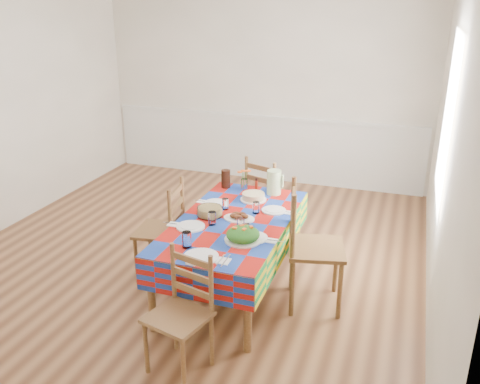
{
  "coord_description": "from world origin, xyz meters",
  "views": [
    {
      "loc": [
        1.96,
        -4.14,
        2.44
      ],
      "look_at": [
        0.62,
        -0.26,
        0.86
      ],
      "focal_mm": 38.0,
      "sensor_mm": 36.0,
      "label": 1
    }
  ],
  "objects_px": {
    "chair_right": "(311,248)",
    "tea_pitcher": "(226,179)",
    "meat_platter": "(239,217)",
    "chair_near": "(182,314)",
    "dining_table": "(234,228)",
    "green_pitcher": "(274,182)",
    "chair_left": "(164,231)",
    "chair_far": "(267,199)"
  },
  "relations": [
    {
      "from": "chair_right",
      "to": "tea_pitcher",
      "type": "bearing_deg",
      "value": 40.46
    },
    {
      "from": "meat_platter",
      "to": "chair_near",
      "type": "height_order",
      "value": "chair_near"
    },
    {
      "from": "dining_table",
      "to": "chair_right",
      "type": "bearing_deg",
      "value": -0.98
    },
    {
      "from": "green_pitcher",
      "to": "chair_right",
      "type": "height_order",
      "value": "chair_right"
    },
    {
      "from": "tea_pitcher",
      "to": "chair_right",
      "type": "relative_size",
      "value": 0.17
    },
    {
      "from": "chair_left",
      "to": "chair_right",
      "type": "relative_size",
      "value": 0.88
    },
    {
      "from": "chair_near",
      "to": "tea_pitcher",
      "type": "bearing_deg",
      "value": 115.21
    },
    {
      "from": "chair_near",
      "to": "chair_right",
      "type": "height_order",
      "value": "chair_right"
    },
    {
      "from": "tea_pitcher",
      "to": "chair_right",
      "type": "bearing_deg",
      "value": -35.99
    },
    {
      "from": "meat_platter",
      "to": "tea_pitcher",
      "type": "xyz_separation_m",
      "value": [
        -0.38,
        0.69,
        0.07
      ]
    },
    {
      "from": "meat_platter",
      "to": "green_pitcher",
      "type": "height_order",
      "value": "green_pitcher"
    },
    {
      "from": "chair_right",
      "to": "chair_left",
      "type": "bearing_deg",
      "value": 75.71
    },
    {
      "from": "meat_platter",
      "to": "tea_pitcher",
      "type": "distance_m",
      "value": 0.79
    },
    {
      "from": "tea_pitcher",
      "to": "chair_far",
      "type": "distance_m",
      "value": 0.57
    },
    {
      "from": "chair_near",
      "to": "chair_left",
      "type": "relative_size",
      "value": 0.93
    },
    {
      "from": "chair_near",
      "to": "chair_left",
      "type": "bearing_deg",
      "value": 136.61
    },
    {
      "from": "chair_far",
      "to": "dining_table",
      "type": "bearing_deg",
      "value": 109.71
    },
    {
      "from": "green_pitcher",
      "to": "chair_near",
      "type": "height_order",
      "value": "green_pitcher"
    },
    {
      "from": "dining_table",
      "to": "chair_near",
      "type": "xyz_separation_m",
      "value": [
        0.01,
        -1.08,
        -0.17
      ]
    },
    {
      "from": "dining_table",
      "to": "chair_near",
      "type": "height_order",
      "value": "chair_near"
    },
    {
      "from": "meat_platter",
      "to": "green_pitcher",
      "type": "bearing_deg",
      "value": 79.91
    },
    {
      "from": "dining_table",
      "to": "tea_pitcher",
      "type": "xyz_separation_m",
      "value": [
        -0.34,
        0.73,
        0.16
      ]
    },
    {
      "from": "meat_platter",
      "to": "dining_table",
      "type": "bearing_deg",
      "value": -139.68
    },
    {
      "from": "dining_table",
      "to": "chair_far",
      "type": "xyz_separation_m",
      "value": [
        -0.01,
        1.08,
        -0.14
      ]
    },
    {
      "from": "meat_platter",
      "to": "chair_left",
      "type": "bearing_deg",
      "value": -177.89
    },
    {
      "from": "chair_near",
      "to": "chair_right",
      "type": "bearing_deg",
      "value": 72.3
    },
    {
      "from": "chair_near",
      "to": "chair_far",
      "type": "height_order",
      "value": "chair_far"
    },
    {
      "from": "chair_right",
      "to": "chair_near",
      "type": "bearing_deg",
      "value": 134.55
    },
    {
      "from": "tea_pitcher",
      "to": "chair_far",
      "type": "xyz_separation_m",
      "value": [
        0.33,
        0.35,
        -0.31
      ]
    },
    {
      "from": "chair_far",
      "to": "chair_right",
      "type": "bearing_deg",
      "value": 141.25
    },
    {
      "from": "chair_left",
      "to": "chair_right",
      "type": "distance_m",
      "value": 1.35
    },
    {
      "from": "chair_far",
      "to": "chair_right",
      "type": "relative_size",
      "value": 0.86
    },
    {
      "from": "tea_pitcher",
      "to": "chair_far",
      "type": "height_order",
      "value": "chair_far"
    },
    {
      "from": "chair_near",
      "to": "chair_far",
      "type": "bearing_deg",
      "value": 104.82
    },
    {
      "from": "meat_platter",
      "to": "chair_left",
      "type": "distance_m",
      "value": 0.75
    },
    {
      "from": "chair_far",
      "to": "chair_left",
      "type": "bearing_deg",
      "value": 77.15
    },
    {
      "from": "green_pitcher",
      "to": "chair_far",
      "type": "height_order",
      "value": "chair_far"
    },
    {
      "from": "green_pitcher",
      "to": "chair_right",
      "type": "xyz_separation_m",
      "value": [
        0.52,
        -0.72,
        -0.26
      ]
    },
    {
      "from": "chair_right",
      "to": "meat_platter",
      "type": "bearing_deg",
      "value": 72.5
    },
    {
      "from": "dining_table",
      "to": "chair_right",
      "type": "relative_size",
      "value": 1.62
    },
    {
      "from": "chair_right",
      "to": "dining_table",
      "type": "bearing_deg",
      "value": 75.47
    },
    {
      "from": "green_pitcher",
      "to": "chair_near",
      "type": "distance_m",
      "value": 1.83
    }
  ]
}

